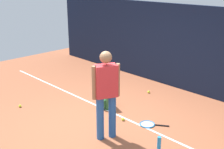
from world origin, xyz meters
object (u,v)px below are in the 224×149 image
object	(u,v)px
backpack	(108,99)
water_bottle	(159,144)
tennis_ball_far_left	(149,92)
tennis_player	(106,90)
tennis_racket	(149,124)
tennis_ball_near_player	(123,119)
tennis_ball_by_fence	(20,106)

from	to	relation	value
backpack	water_bottle	size ratio (longest dim) A/B	1.67
tennis_ball_far_left	water_bottle	world-z (taller)	water_bottle
tennis_player	tennis_racket	distance (m)	1.38
tennis_racket	tennis_ball_near_player	bearing A→B (deg)	-8.59
tennis_player	backpack	xyz separation A→B (m)	(-0.95, 0.94, -0.76)
backpack	tennis_ball_far_left	bearing A→B (deg)	106.05
tennis_ball_near_player	tennis_ball_by_fence	world-z (taller)	same
tennis_ball_near_player	tennis_ball_far_left	distance (m)	1.71
backpack	tennis_ball_by_fence	distance (m)	2.08
tennis_ball_near_player	backpack	bearing A→B (deg)	162.82
tennis_racket	backpack	bearing A→B (deg)	-33.39
tennis_ball_near_player	water_bottle	distance (m)	1.26
tennis_player	water_bottle	xyz separation A→B (m)	(0.97, 0.37, -0.84)
tennis_ball_by_fence	water_bottle	distance (m)	3.49
tennis_ball_near_player	tennis_ball_far_left	bearing A→B (deg)	110.16
tennis_racket	tennis_ball_by_fence	bearing A→B (deg)	-5.23
tennis_racket	tennis_ball_by_fence	distance (m)	3.06
tennis_player	tennis_ball_far_left	distance (m)	2.64
backpack	tennis_racket	bearing A→B (deg)	22.12
tennis_ball_by_fence	water_bottle	bearing A→B (deg)	14.97
tennis_racket	water_bottle	size ratio (longest dim) A/B	2.30
tennis_player	water_bottle	bearing A→B (deg)	135.48
tennis_ball_far_left	tennis_ball_near_player	bearing A→B (deg)	-69.84
tennis_racket	backpack	world-z (taller)	backpack
tennis_ball_by_fence	tennis_ball_far_left	xyz separation A→B (m)	(1.57, 2.86, 0.00)
tennis_racket	tennis_ball_near_player	world-z (taller)	tennis_ball_near_player
tennis_racket	backpack	distance (m)	1.23
tennis_ball_near_player	water_bottle	world-z (taller)	water_bottle
backpack	tennis_player	bearing A→B (deg)	-23.67
tennis_racket	tennis_ball_near_player	distance (m)	0.56
tennis_racket	water_bottle	xyz separation A→B (m)	(0.71, -0.59, 0.12)
tennis_ball_by_fence	tennis_racket	bearing A→B (deg)	29.29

